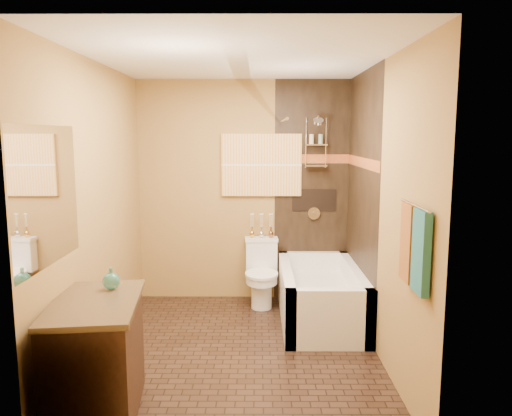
{
  "coord_description": "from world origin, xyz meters",
  "views": [
    {
      "loc": [
        0.16,
        -4.16,
        1.89
      ],
      "look_at": [
        0.14,
        0.4,
        1.22
      ],
      "focal_mm": 35.0,
      "sensor_mm": 36.0,
      "label": 1
    }
  ],
  "objects_px": {
    "sunset_painting": "(262,165)",
    "toilet": "(261,272)",
    "bathtub": "(320,299)",
    "vanity": "(96,358)"
  },
  "relations": [
    {
      "from": "sunset_painting",
      "to": "toilet",
      "type": "bearing_deg",
      "value": -90.0
    },
    {
      "from": "sunset_painting",
      "to": "vanity",
      "type": "height_order",
      "value": "sunset_painting"
    },
    {
      "from": "toilet",
      "to": "vanity",
      "type": "bearing_deg",
      "value": -118.96
    },
    {
      "from": "sunset_painting",
      "to": "bathtub",
      "type": "height_order",
      "value": "sunset_painting"
    },
    {
      "from": "sunset_painting",
      "to": "toilet",
      "type": "relative_size",
      "value": 1.23
    },
    {
      "from": "bathtub",
      "to": "toilet",
      "type": "relative_size",
      "value": 2.05
    },
    {
      "from": "toilet",
      "to": "vanity",
      "type": "xyz_separation_m",
      "value": [
        -1.12,
        -2.23,
        0.03
      ]
    },
    {
      "from": "sunset_painting",
      "to": "bathtub",
      "type": "xyz_separation_m",
      "value": [
        0.6,
        -0.73,
        -1.33
      ]
    },
    {
      "from": "vanity",
      "to": "bathtub",
      "type": "bearing_deg",
      "value": 38.59
    },
    {
      "from": "toilet",
      "to": "vanity",
      "type": "height_order",
      "value": "vanity"
    }
  ]
}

